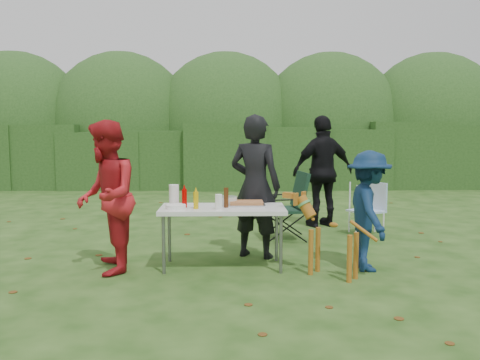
{
  "coord_description": "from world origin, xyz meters",
  "views": [
    {
      "loc": [
        0.12,
        -6.1,
        1.7
      ],
      "look_at": [
        0.25,
        0.59,
        1.0
      ],
      "focal_mm": 38.0,
      "sensor_mm": 36.0,
      "label": 1
    }
  ],
  "objects_px": {
    "person_red_jacket": "(106,197)",
    "child": "(369,211)",
    "person_black_puffy": "(323,171)",
    "paper_towel_roll": "(174,195)",
    "lawn_chair": "(366,209)",
    "folding_table": "(223,211)",
    "person_cook": "(255,186)",
    "dog": "(333,237)",
    "mustard_bottle": "(196,200)",
    "camping_chair": "(285,206)",
    "ketchup_bottle": "(184,198)",
    "beer_bottle": "(226,198)"
  },
  "relations": [
    {
      "from": "person_cook",
      "to": "child",
      "type": "height_order",
      "value": "person_cook"
    },
    {
      "from": "folding_table",
      "to": "person_cook",
      "type": "bearing_deg",
      "value": 49.55
    },
    {
      "from": "lawn_chair",
      "to": "paper_towel_roll",
      "type": "distance_m",
      "value": 3.33
    },
    {
      "from": "folding_table",
      "to": "lawn_chair",
      "type": "bearing_deg",
      "value": 38.82
    },
    {
      "from": "person_red_jacket",
      "to": "child",
      "type": "height_order",
      "value": "person_red_jacket"
    },
    {
      "from": "lawn_chair",
      "to": "ketchup_bottle",
      "type": "bearing_deg",
      "value": 6.57
    },
    {
      "from": "person_black_puffy",
      "to": "child",
      "type": "xyz_separation_m",
      "value": [
        0.06,
        -2.66,
        -0.24
      ]
    },
    {
      "from": "ketchup_bottle",
      "to": "paper_towel_roll",
      "type": "height_order",
      "value": "paper_towel_roll"
    },
    {
      "from": "child",
      "to": "dog",
      "type": "bearing_deg",
      "value": 120.29
    },
    {
      "from": "lawn_chair",
      "to": "ketchup_bottle",
      "type": "distance_m",
      "value": 3.28
    },
    {
      "from": "person_red_jacket",
      "to": "person_cook",
      "type": "bearing_deg",
      "value": 98.89
    },
    {
      "from": "child",
      "to": "lawn_chair",
      "type": "relative_size",
      "value": 1.7
    },
    {
      "from": "person_red_jacket",
      "to": "beer_bottle",
      "type": "relative_size",
      "value": 7.43
    },
    {
      "from": "mustard_bottle",
      "to": "paper_towel_roll",
      "type": "height_order",
      "value": "paper_towel_roll"
    },
    {
      "from": "person_cook",
      "to": "person_black_puffy",
      "type": "bearing_deg",
      "value": -98.08
    },
    {
      "from": "folding_table",
      "to": "beer_bottle",
      "type": "xyz_separation_m",
      "value": [
        0.04,
        -0.03,
        0.17
      ]
    },
    {
      "from": "folding_table",
      "to": "person_cook",
      "type": "relative_size",
      "value": 0.8
    },
    {
      "from": "person_black_puffy",
      "to": "paper_towel_roll",
      "type": "distance_m",
      "value": 3.31
    },
    {
      "from": "camping_chair",
      "to": "paper_towel_roll",
      "type": "height_order",
      "value": "camping_chair"
    },
    {
      "from": "dog",
      "to": "child",
      "type": "bearing_deg",
      "value": -110.85
    },
    {
      "from": "child",
      "to": "camping_chair",
      "type": "relative_size",
      "value": 1.37
    },
    {
      "from": "person_black_puffy",
      "to": "beer_bottle",
      "type": "bearing_deg",
      "value": 38.46
    },
    {
      "from": "lawn_chair",
      "to": "ketchup_bottle",
      "type": "xyz_separation_m",
      "value": [
        -2.69,
        -1.82,
        0.43
      ]
    },
    {
      "from": "camping_chair",
      "to": "paper_towel_roll",
      "type": "bearing_deg",
      "value": 33.82
    },
    {
      "from": "person_black_puffy",
      "to": "dog",
      "type": "distance_m",
      "value": 3.02
    },
    {
      "from": "folding_table",
      "to": "camping_chair",
      "type": "distance_m",
      "value": 1.76
    },
    {
      "from": "person_cook",
      "to": "camping_chair",
      "type": "bearing_deg",
      "value": -92.48
    },
    {
      "from": "person_red_jacket",
      "to": "child",
      "type": "xyz_separation_m",
      "value": [
        3.08,
        0.05,
        -0.18
      ]
    },
    {
      "from": "mustard_bottle",
      "to": "ketchup_bottle",
      "type": "height_order",
      "value": "ketchup_bottle"
    },
    {
      "from": "person_red_jacket",
      "to": "mustard_bottle",
      "type": "height_order",
      "value": "person_red_jacket"
    },
    {
      "from": "ketchup_bottle",
      "to": "person_cook",
      "type": "bearing_deg",
      "value": 30.39
    },
    {
      "from": "person_black_puffy",
      "to": "child",
      "type": "bearing_deg",
      "value": 72.36
    },
    {
      "from": "camping_chair",
      "to": "paper_towel_roll",
      "type": "distance_m",
      "value": 2.09
    },
    {
      "from": "ketchup_bottle",
      "to": "beer_bottle",
      "type": "height_order",
      "value": "beer_bottle"
    },
    {
      "from": "dog",
      "to": "beer_bottle",
      "type": "height_order",
      "value": "beer_bottle"
    },
    {
      "from": "person_black_puffy",
      "to": "mustard_bottle",
      "type": "relative_size",
      "value": 9.49
    },
    {
      "from": "child",
      "to": "beer_bottle",
      "type": "height_order",
      "value": "child"
    },
    {
      "from": "paper_towel_roll",
      "to": "person_cook",
      "type": "bearing_deg",
      "value": 20.88
    },
    {
      "from": "folding_table",
      "to": "person_black_puffy",
      "type": "xyz_separation_m",
      "value": [
        1.68,
        2.52,
        0.26
      ]
    },
    {
      "from": "person_cook",
      "to": "person_black_puffy",
      "type": "height_order",
      "value": "person_black_puffy"
    },
    {
      "from": "person_cook",
      "to": "beer_bottle",
      "type": "bearing_deg",
      "value": 78.12
    },
    {
      "from": "folding_table",
      "to": "person_red_jacket",
      "type": "bearing_deg",
      "value": -171.9
    },
    {
      "from": "person_black_puffy",
      "to": "dog",
      "type": "bearing_deg",
      "value": 63.08
    },
    {
      "from": "person_red_jacket",
      "to": "child",
      "type": "bearing_deg",
      "value": 78.66
    },
    {
      "from": "child",
      "to": "person_black_puffy",
      "type": "bearing_deg",
      "value": 0.63
    },
    {
      "from": "folding_table",
      "to": "lawn_chair",
      "type": "distance_m",
      "value": 2.88
    },
    {
      "from": "camping_chair",
      "to": "mustard_bottle",
      "type": "height_order",
      "value": "camping_chair"
    },
    {
      "from": "dog",
      "to": "beer_bottle",
      "type": "relative_size",
      "value": 4.0
    },
    {
      "from": "folding_table",
      "to": "person_black_puffy",
      "type": "relative_size",
      "value": 0.79
    },
    {
      "from": "folding_table",
      "to": "lawn_chair",
      "type": "relative_size",
      "value": 1.78
    }
  ]
}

